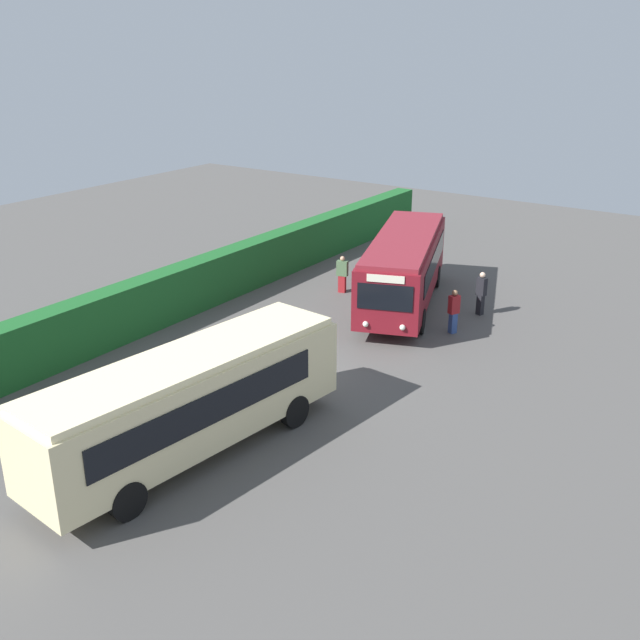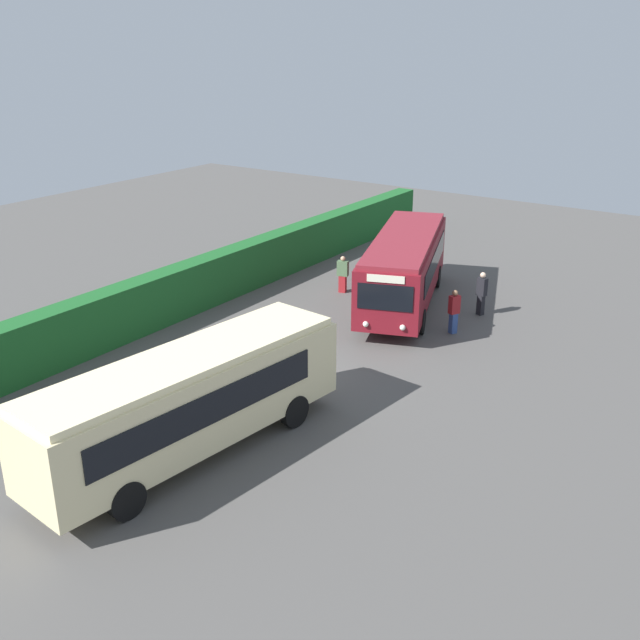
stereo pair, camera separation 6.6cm
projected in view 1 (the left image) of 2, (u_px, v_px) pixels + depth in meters
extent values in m
plane|color=#514F4C|center=(279.00, 375.00, 25.53)|extent=(64.00, 64.00, 0.00)
cube|color=beige|center=(190.00, 400.00, 20.21)|extent=(9.82, 3.49, 2.23)
cube|color=#F8E8B2|center=(188.00, 359.00, 19.78)|extent=(9.51, 3.26, 0.20)
cube|color=black|center=(153.00, 382.00, 20.64)|extent=(7.45, 0.90, 0.89)
cube|color=black|center=(212.00, 409.00, 19.17)|extent=(7.45, 0.90, 0.89)
cube|color=black|center=(308.00, 339.00, 23.53)|extent=(0.27, 1.96, 0.94)
cube|color=silver|center=(308.00, 320.00, 23.28)|extent=(0.19, 1.32, 0.28)
cylinder|color=black|center=(243.00, 389.00, 23.41)|extent=(1.03, 0.39, 1.00)
cylinder|color=black|center=(295.00, 411.00, 22.07)|extent=(1.03, 0.39, 1.00)
cylinder|color=black|center=(76.00, 468.00, 19.20)|extent=(1.03, 0.39, 1.00)
cylinder|color=black|center=(127.00, 500.00, 17.86)|extent=(1.03, 0.39, 1.00)
sphere|color=silver|center=(293.00, 363.00, 24.31)|extent=(0.22, 0.22, 0.22)
sphere|color=silver|center=(324.00, 374.00, 23.51)|extent=(0.22, 0.22, 0.22)
cube|color=maroon|center=(403.00, 268.00, 31.41)|extent=(9.75, 5.58, 2.34)
cube|color=maroon|center=(405.00, 238.00, 30.95)|extent=(9.42, 5.29, 0.20)
cube|color=black|center=(435.00, 261.00, 31.29)|extent=(6.96, 2.55, 0.94)
cube|color=black|center=(375.00, 257.00, 31.87)|extent=(6.96, 2.55, 0.94)
cube|color=black|center=(385.00, 297.00, 27.01)|extent=(0.74, 1.95, 0.98)
cube|color=silver|center=(386.00, 279.00, 26.76)|extent=(0.51, 1.31, 0.28)
cylinder|color=black|center=(421.00, 321.00, 28.93)|extent=(1.04, 0.60, 1.00)
cylinder|color=black|center=(363.00, 316.00, 29.46)|extent=(1.04, 0.60, 1.00)
cylinder|color=black|center=(436.00, 277.00, 34.24)|extent=(1.04, 0.60, 1.00)
cylinder|color=black|center=(387.00, 273.00, 34.76)|extent=(1.04, 0.60, 1.00)
sphere|color=silver|center=(402.00, 327.00, 27.24)|extent=(0.22, 0.22, 0.22)
sphere|color=silver|center=(366.00, 324.00, 27.56)|extent=(0.22, 0.22, 0.22)
cube|color=#334C8C|center=(453.00, 323.00, 29.00)|extent=(0.34, 0.33, 0.82)
cube|color=maroon|center=(454.00, 304.00, 28.72)|extent=(0.48, 0.42, 0.72)
sphere|color=#8C6647|center=(455.00, 293.00, 28.55)|extent=(0.23, 0.23, 0.23)
cube|color=maroon|center=(342.00, 284.00, 33.59)|extent=(0.31, 0.36, 0.78)
cube|color=#4C6B47|center=(342.00, 268.00, 33.32)|extent=(0.37, 0.54, 0.69)
sphere|color=tan|center=(342.00, 259.00, 33.16)|extent=(0.22, 0.22, 0.22)
cube|color=black|center=(480.00, 305.00, 30.89)|extent=(0.30, 0.30, 0.86)
cube|color=black|center=(482.00, 286.00, 30.60)|extent=(0.36, 0.44, 0.75)
sphere|color=beige|center=(483.00, 275.00, 30.43)|extent=(0.24, 0.24, 0.24)
cube|color=#1B5A25|center=(136.00, 308.00, 28.76)|extent=(44.00, 1.00, 2.10)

